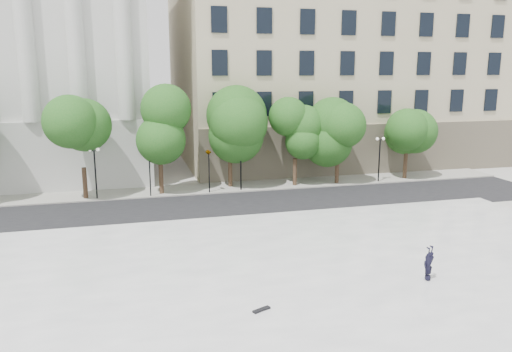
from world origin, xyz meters
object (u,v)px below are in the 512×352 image
object	(u,v)px
traffic_light_west	(149,152)
skateboard	(261,310)
person_lying	(428,276)
traffic_light_east	(209,149)

from	to	relation	value
traffic_light_west	skateboard	xyz separation A→B (m)	(3.35, -21.87, -3.23)
skateboard	person_lying	bearing A→B (deg)	-16.54
traffic_light_west	person_lying	world-z (taller)	traffic_light_west
traffic_light_east	skateboard	world-z (taller)	traffic_light_east
traffic_light_west	traffic_light_east	bearing A→B (deg)	0.00
traffic_light_west	skateboard	size ratio (longest dim) A/B	5.27
skateboard	traffic_light_east	bearing A→B (deg)	63.15
traffic_light_east	skateboard	xyz separation A→B (m)	(-1.45, -21.87, -3.24)
traffic_light_west	person_lying	size ratio (longest dim) A/B	2.55
traffic_light_east	traffic_light_west	bearing A→B (deg)	180.00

